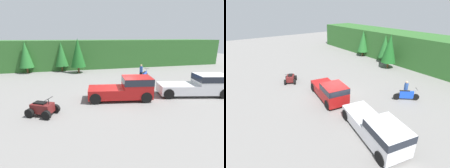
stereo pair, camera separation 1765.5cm
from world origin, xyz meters
The scene contains 10 objects.
ground_plane centered at (0.00, 0.00, 0.00)m, with size 80.00×80.00×0.00m, color slate.
hillside_backdrop centered at (0.00, 16.00, 2.17)m, with size 44.00×6.00×4.35m.
tree_left centered at (-9.82, 12.71, 2.54)m, with size 1.90×1.90×4.33m.
tree_mid_left centered at (-5.15, 12.89, 2.47)m, with size 1.85×1.85×4.19m.
tree_mid_right centered at (-2.89, 11.20, 2.76)m, with size 2.07×2.07×4.70m.
pickup_truck_red centered at (0.22, -0.63, 0.97)m, with size 5.27×2.83×1.84m.
pickup_truck_second centered at (6.62, -1.17, 0.97)m, with size 6.01×3.22×1.84m.
dirt_bike centered at (4.39, 5.18, 0.50)m, with size 1.60×1.93×1.20m.
quad_atv centered at (-6.00, -2.16, 0.45)m, with size 2.17×1.95×1.18m.
rider_person centered at (4.04, 5.46, 0.96)m, with size 0.51×0.51×1.76m.
Camera 2 is at (12.49, -8.54, 8.28)m, focal length 28.00 mm.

